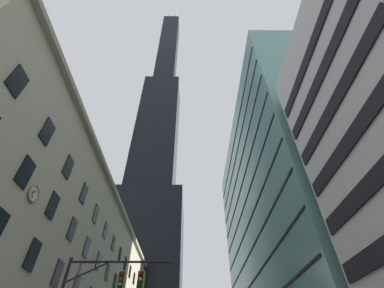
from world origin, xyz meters
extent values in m
cube|color=#B2A88E|center=(-19.70, 31.51, 11.68)|extent=(17.41, 75.02, 23.36)
cube|color=#9E937A|center=(-10.75, 31.51, 22.66)|extent=(0.70, 75.02, 0.60)
cube|color=black|center=(-10.95, 8.00, 8.20)|extent=(0.14, 1.40, 2.20)
cube|color=black|center=(-10.95, 13.00, 8.20)|extent=(0.14, 1.40, 2.20)
cube|color=black|center=(-10.95, 18.00, 8.20)|extent=(0.14, 1.40, 2.20)
cube|color=black|center=(-10.95, 3.00, 12.40)|extent=(0.14, 1.40, 2.20)
cube|color=black|center=(-10.95, 8.00, 12.40)|extent=(0.14, 1.40, 2.20)
cube|color=black|center=(-10.95, 13.00, 12.40)|extent=(0.14, 1.40, 2.20)
cube|color=black|center=(-10.95, 18.00, 12.40)|extent=(0.14, 1.40, 2.20)
cube|color=black|center=(-10.95, 23.00, 12.40)|extent=(0.14, 1.40, 2.20)
cube|color=black|center=(-10.95, 28.00, 12.40)|extent=(0.14, 1.40, 2.20)
cube|color=black|center=(-10.95, 33.00, 12.40)|extent=(0.14, 1.40, 2.20)
cube|color=black|center=(-10.95, -2.00, 16.60)|extent=(0.14, 1.40, 2.20)
cube|color=black|center=(-10.95, 3.00, 16.60)|extent=(0.14, 1.40, 2.20)
cube|color=black|center=(-10.95, 8.00, 16.60)|extent=(0.14, 1.40, 2.20)
cube|color=black|center=(-10.95, 13.00, 16.60)|extent=(0.14, 1.40, 2.20)
cube|color=black|center=(-10.95, 18.00, 16.60)|extent=(0.14, 1.40, 2.20)
cube|color=black|center=(-10.95, 23.00, 16.60)|extent=(0.14, 1.40, 2.20)
cube|color=black|center=(-10.95, 28.00, 16.60)|extent=(0.14, 1.40, 2.20)
cube|color=black|center=(-10.95, 33.00, 16.60)|extent=(0.14, 1.40, 2.20)
cube|color=black|center=(-10.95, 38.00, 16.60)|extent=(0.14, 1.40, 2.20)
cube|color=black|center=(-10.95, 43.00, 16.60)|extent=(0.14, 1.40, 2.20)
cube|color=black|center=(-10.95, 48.00, 16.60)|extent=(0.14, 1.40, 2.20)
cube|color=black|center=(-10.95, 53.00, 16.60)|extent=(0.14, 1.40, 2.20)
torus|color=olive|center=(-10.88, 4.86, 11.70)|extent=(0.12, 1.35, 1.35)
cylinder|color=silver|center=(-10.92, 4.86, 11.70)|extent=(0.05, 1.17, 1.17)
cube|color=black|center=(-10.85, 4.79, 11.83)|extent=(0.03, 0.22, 0.34)
cube|color=black|center=(-10.85, 4.69, 11.51)|extent=(0.03, 0.39, 0.42)
cube|color=black|center=(-14.14, 72.20, 24.02)|extent=(25.28, 25.28, 48.05)
cube|color=black|center=(-14.14, 72.20, 82.99)|extent=(17.70, 17.70, 69.89)
cube|color=black|center=(-14.14, 72.20, 161.61)|extent=(11.38, 11.38, 87.36)
cylinder|color=silver|center=(-16.42, 72.20, 217.12)|extent=(1.20, 1.20, 23.64)
cylinder|color=silver|center=(-11.87, 72.20, 217.12)|extent=(1.20, 1.20, 23.64)
cube|color=black|center=(10.95, -1.41, 9.00)|extent=(0.16, 12.38, 1.10)
cube|color=black|center=(10.95, -1.41, 12.00)|extent=(0.16, 12.38, 1.10)
cube|color=black|center=(10.95, -1.41, 15.00)|extent=(0.16, 12.38, 1.10)
cube|color=black|center=(10.95, -1.41, 18.00)|extent=(0.16, 12.38, 1.10)
cube|color=black|center=(10.95, -1.41, 21.00)|extent=(0.16, 12.38, 1.10)
cube|color=slate|center=(18.34, 30.73, 22.49)|extent=(14.68, 47.98, 44.98)
cube|color=black|center=(10.96, 30.73, 12.00)|extent=(0.12, 46.98, 0.24)
cube|color=black|center=(10.96, 30.73, 16.00)|extent=(0.12, 46.98, 0.24)
cube|color=black|center=(10.96, 30.73, 20.00)|extent=(0.12, 46.98, 0.24)
cube|color=black|center=(10.96, 30.73, 24.00)|extent=(0.12, 46.98, 0.24)
cube|color=black|center=(10.96, 30.73, 28.00)|extent=(0.12, 46.98, 0.24)
cube|color=black|center=(10.96, 30.73, 32.00)|extent=(0.12, 46.98, 0.24)
cube|color=black|center=(10.96, 30.73, 36.00)|extent=(0.12, 46.98, 0.24)
cube|color=black|center=(10.96, 30.73, 40.00)|extent=(0.12, 46.98, 0.24)
cylinder|color=black|center=(-3.24, 4.89, 6.72)|extent=(6.48, 0.14, 0.14)
cylinder|color=black|center=(-5.18, 4.89, 6.12)|extent=(2.67, 0.10, 1.36)
cylinder|color=black|center=(-3.02, 4.89, 6.42)|extent=(0.04, 0.04, 0.60)
cube|color=black|center=(-3.02, 4.89, 5.67)|extent=(0.30, 0.30, 0.90)
cube|color=olive|center=(-3.02, 5.06, 5.67)|extent=(0.40, 0.40, 1.04)
sphere|color=#450808|center=(-3.02, 4.73, 5.95)|extent=(0.20, 0.20, 0.20)
sphere|color=#4B3A08|center=(-3.02, 4.73, 5.67)|extent=(0.20, 0.20, 0.20)
sphere|color=green|center=(-3.02, 4.73, 5.39)|extent=(0.20, 0.20, 0.20)
cylinder|color=black|center=(-1.84, 4.89, 6.42)|extent=(0.04, 0.04, 0.60)
cube|color=black|center=(-1.84, 4.89, 5.67)|extent=(0.30, 0.30, 0.90)
cube|color=olive|center=(-1.84, 5.06, 5.67)|extent=(0.40, 0.40, 1.04)
sphere|color=#450808|center=(-1.84, 4.73, 5.95)|extent=(0.20, 0.20, 0.20)
sphere|color=yellow|center=(-1.84, 4.73, 5.67)|extent=(0.20, 0.20, 0.20)
sphere|color=#083D10|center=(-1.84, 4.73, 5.39)|extent=(0.20, 0.20, 0.20)
cylinder|color=#47474C|center=(-7.05, 10.41, 8.36)|extent=(1.89, 0.10, 0.10)
ellipsoid|color=#EFE5C6|center=(-6.11, 10.41, 8.26)|extent=(0.56, 0.32, 0.24)
camera|label=1|loc=(1.22, -12.30, 1.42)|focal=23.76mm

